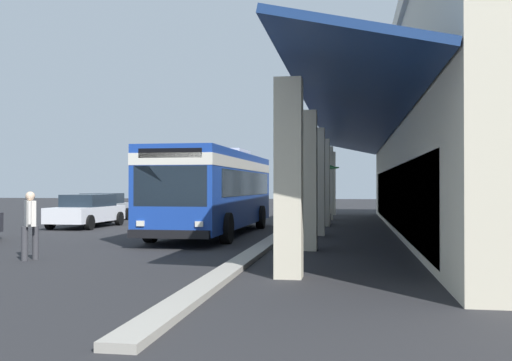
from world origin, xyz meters
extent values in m
plane|color=#262628|center=(0.00, 8.00, 0.00)|extent=(120.00, 120.00, 0.00)
cube|color=#9E998E|center=(-0.99, 3.96, 0.06)|extent=(36.67, 0.50, 0.12)
cube|color=beige|center=(-13.72, 5.29, 2.01)|extent=(0.55, 0.55, 4.02)
cube|color=beige|center=(-8.63, 5.29, 2.01)|extent=(0.55, 0.55, 4.02)
cube|color=beige|center=(-3.54, 5.29, 2.01)|extent=(0.55, 0.55, 4.02)
cube|color=beige|center=(1.56, 5.29, 2.01)|extent=(0.55, 0.55, 4.02)
cube|color=beige|center=(6.65, 5.29, 2.01)|extent=(0.55, 0.55, 4.02)
cube|color=beige|center=(11.74, 5.29, 2.01)|extent=(0.55, 0.55, 4.02)
cube|color=navy|center=(-0.99, 6.61, 4.37)|extent=(30.55, 3.16, 0.82)
cube|color=#19232D|center=(-0.99, 8.25, 1.40)|extent=(25.67, 0.08, 2.40)
cube|color=#193D9E|center=(1.60, 1.35, 1.73)|extent=(11.02, 2.65, 2.75)
cube|color=silver|center=(1.60, 1.35, 2.65)|extent=(11.04, 2.67, 0.36)
cube|color=#19232D|center=(1.30, 1.35, 1.95)|extent=(9.26, 2.67, 0.90)
cube|color=#19232D|center=(7.07, 1.30, 1.85)|extent=(0.08, 2.24, 1.20)
cube|color=black|center=(7.08, 1.30, 2.82)|extent=(0.08, 1.94, 0.28)
cube|color=black|center=(7.20, 1.30, 0.45)|extent=(0.22, 2.45, 0.24)
cube|color=silver|center=(7.13, 2.19, 0.75)|extent=(0.06, 0.24, 0.16)
cube|color=silver|center=(7.11, 0.41, 0.75)|extent=(0.06, 0.24, 0.16)
cube|color=silver|center=(0.10, 1.37, 3.22)|extent=(2.42, 1.81, 0.24)
cylinder|color=black|center=(5.24, 2.59, 0.50)|extent=(1.00, 0.30, 1.00)
cylinder|color=black|center=(5.22, 0.04, 0.50)|extent=(1.00, 0.30, 1.00)
cylinder|color=black|center=(-1.46, 2.65, 0.50)|extent=(1.00, 0.30, 1.00)
cylinder|color=black|center=(-1.49, 0.11, 0.50)|extent=(1.00, 0.30, 1.00)
cube|color=silver|center=(-0.99, -5.18, 0.60)|extent=(4.44, 1.90, 0.66)
cube|color=#19232D|center=(-1.19, -5.17, 1.20)|extent=(2.50, 1.64, 0.54)
cylinder|color=black|center=(0.52, -4.31, 0.32)|extent=(0.64, 0.22, 0.64)
cylinder|color=black|center=(0.48, -6.11, 0.32)|extent=(0.64, 0.22, 0.64)
cylinder|color=black|center=(-2.47, -4.24, 0.32)|extent=(0.64, 0.22, 0.64)
cylinder|color=black|center=(-2.51, -6.04, 0.32)|extent=(0.64, 0.22, 0.64)
cube|color=#B2B5BA|center=(-5.28, -6.41, 0.60)|extent=(4.54, 2.17, 0.66)
cube|color=#19232D|center=(-5.48, -6.42, 1.20)|extent=(2.59, 1.79, 0.54)
cylinder|color=black|center=(-3.87, -5.38, 0.32)|extent=(0.64, 0.22, 0.64)
cylinder|color=black|center=(-3.71, -7.17, 0.32)|extent=(0.64, 0.22, 0.64)
cylinder|color=black|center=(-6.85, -5.64, 0.32)|extent=(0.64, 0.22, 0.64)
cylinder|color=black|center=(-6.69, -7.43, 0.32)|extent=(0.64, 0.22, 0.64)
cylinder|color=#38383D|center=(10.17, -1.45, 0.42)|extent=(0.16, 0.16, 0.85)
cylinder|color=#38383D|center=(9.86, -1.34, 0.42)|extent=(0.16, 0.16, 0.85)
cube|color=silver|center=(10.01, -1.39, 1.17)|extent=(0.53, 0.48, 0.64)
sphere|color=beige|center=(10.01, -1.39, 1.60)|extent=(0.23, 0.23, 0.23)
cylinder|color=silver|center=(10.28, -1.25, 1.20)|extent=(0.09, 0.09, 0.57)
cylinder|color=silver|center=(9.75, -1.54, 1.20)|extent=(0.09, 0.09, 0.57)
cube|color=gray|center=(-5.06, 5.21, 0.25)|extent=(0.71, 0.71, 0.49)
cylinder|color=#332319|center=(-5.06, 5.21, 0.50)|extent=(0.61, 0.61, 0.02)
cylinder|color=brown|center=(-5.06, 5.21, 1.56)|extent=(0.16, 0.16, 2.13)
ellipsoid|color=#286B33|center=(-4.68, 5.29, 2.81)|extent=(0.81, 0.37, 0.19)
ellipsoid|color=#286B33|center=(-4.80, 5.59, 2.73)|extent=(0.71, 0.89, 0.18)
ellipsoid|color=#286B33|center=(-5.47, 5.45, 2.84)|extent=(0.92, 0.66, 0.17)
ellipsoid|color=#286B33|center=(-5.43, 5.01, 2.71)|extent=(0.83, 0.58, 0.18)
ellipsoid|color=#286B33|center=(-5.03, 4.73, 2.79)|extent=(0.28, 0.98, 0.15)
camera|label=1|loc=(23.39, 6.53, 1.85)|focal=40.68mm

